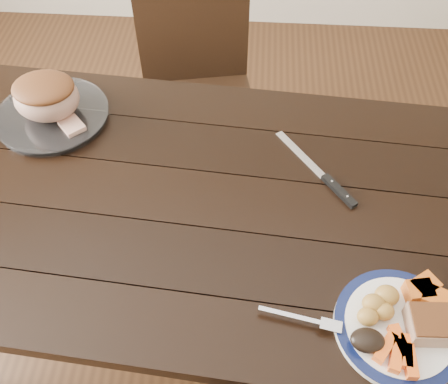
# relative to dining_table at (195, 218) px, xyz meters

# --- Properties ---
(ground) EXTENTS (4.00, 4.00, 0.00)m
(ground) POSITION_rel_dining_table_xyz_m (0.00, 0.00, -0.66)
(ground) COLOR #472B16
(ground) RESTS_ON ground
(dining_table) EXTENTS (1.66, 1.02, 0.75)m
(dining_table) POSITION_rel_dining_table_xyz_m (0.00, 0.00, 0.00)
(dining_table) COLOR black
(dining_table) RESTS_ON ground
(chair_far) EXTENTS (0.50, 0.50, 0.93)m
(chair_far) POSITION_rel_dining_table_xyz_m (-0.08, 0.74, -0.13)
(chair_far) COLOR black
(chair_far) RESTS_ON ground
(dinner_plate) EXTENTS (0.27, 0.27, 0.02)m
(dinner_plate) POSITION_rel_dining_table_xyz_m (0.47, -0.33, 0.10)
(dinner_plate) COLOR white
(dinner_plate) RESTS_ON dining_table
(plate_rim) EXTENTS (0.27, 0.27, 0.02)m
(plate_rim) POSITION_rel_dining_table_xyz_m (0.47, -0.33, 0.11)
(plate_rim) COLOR #0C143C
(plate_rim) RESTS_ON dinner_plate
(serving_platter) EXTENTS (0.32, 0.32, 0.02)m
(serving_platter) POSITION_rel_dining_table_xyz_m (-0.44, 0.26, 0.10)
(serving_platter) COLOR white
(serving_platter) RESTS_ON dining_table
(pork_slice) EXTENTS (0.10, 0.08, 0.04)m
(pork_slice) POSITION_rel_dining_table_xyz_m (0.53, -0.33, 0.14)
(pork_slice) COLOR tan
(pork_slice) RESTS_ON dinner_plate
(roasted_potatoes) EXTENTS (0.09, 0.09, 0.04)m
(roasted_potatoes) POSITION_rel_dining_table_xyz_m (0.43, -0.29, 0.13)
(roasted_potatoes) COLOR gold
(roasted_potatoes) RESTS_ON dinner_plate
(carrot_batons) EXTENTS (0.08, 0.11, 0.02)m
(carrot_batons) POSITION_rel_dining_table_xyz_m (0.46, -0.39, 0.12)
(carrot_batons) COLOR #F75D14
(carrot_batons) RESTS_ON dinner_plate
(pumpkin_wedges) EXTENTS (0.10, 0.09, 0.04)m
(pumpkin_wedges) POSITION_rel_dining_table_xyz_m (0.53, -0.26, 0.13)
(pumpkin_wedges) COLOR orange
(pumpkin_wedges) RESTS_ON dinner_plate
(dark_mushroom) EXTENTS (0.07, 0.05, 0.03)m
(dark_mushroom) POSITION_rel_dining_table_xyz_m (0.39, -0.37, 0.13)
(dark_mushroom) COLOR black
(dark_mushroom) RESTS_ON dinner_plate
(fork) EXTENTS (0.18, 0.05, 0.00)m
(fork) POSITION_rel_dining_table_xyz_m (0.27, -0.33, 0.11)
(fork) COLOR silver
(fork) RESTS_ON dinner_plate
(roast_joint) EXTENTS (0.18, 0.16, 0.12)m
(roast_joint) POSITION_rel_dining_table_xyz_m (-0.44, 0.26, 0.17)
(roast_joint) COLOR #A97A67
(roast_joint) RESTS_ON serving_platter
(cut_slice) EXTENTS (0.09, 0.09, 0.02)m
(cut_slice) POSITION_rel_dining_table_xyz_m (-0.37, 0.21, 0.12)
(cut_slice) COLOR tan
(cut_slice) RESTS_ON serving_platter
(carving_knife) EXTENTS (0.21, 0.27, 0.01)m
(carving_knife) POSITION_rel_dining_table_xyz_m (0.35, 0.07, 0.10)
(carving_knife) COLOR silver
(carving_knife) RESTS_ON dining_table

